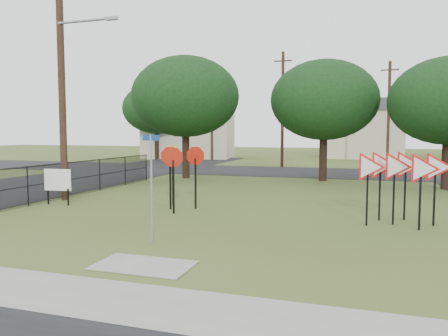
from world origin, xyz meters
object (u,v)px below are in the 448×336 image
Objects in this scene: street_name_sign at (151,181)px; info_board at (58,181)px; stop_sign_cluster at (178,162)px; yield_sign_cluster at (400,170)px.

street_name_sign is 1.97× the size of info_board.
stop_sign_cluster is at bearing 6.70° from info_board.
street_name_sign is 7.35m from yield_sign_cluster.
yield_sign_cluster is (5.95, 4.31, 0.08)m from street_name_sign.
stop_sign_cluster is 7.33m from yield_sign_cluster.
street_name_sign is 0.94× the size of yield_sign_cluster.
stop_sign_cluster is 4.81m from info_board.
stop_sign_cluster reaches higher than info_board.
yield_sign_cluster is (7.32, -0.36, -0.05)m from stop_sign_cluster.
info_board is at bearing -179.07° from yield_sign_cluster.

